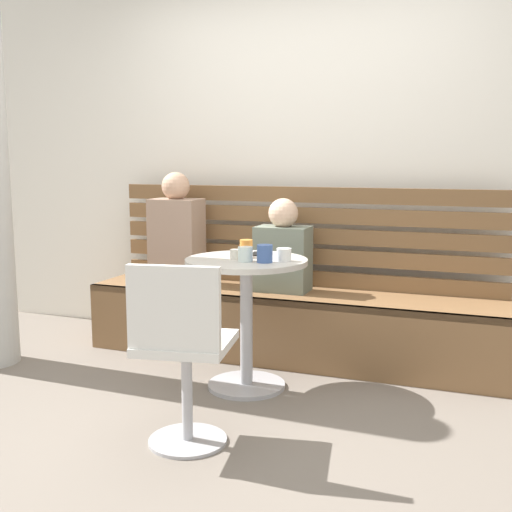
{
  "coord_description": "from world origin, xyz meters",
  "views": [
    {
      "loc": [
        1.18,
        -2.57,
        1.28
      ],
      "look_at": [
        -0.04,
        0.66,
        0.75
      ],
      "focal_mm": 44.05,
      "sensor_mm": 36.0,
      "label": 1
    }
  ],
  "objects_px": {
    "cup_glass_short": "(245,254)",
    "cup_ceramic_white": "(284,255)",
    "white_chair": "(182,348)",
    "cup_tumbler_orange": "(246,249)",
    "person_child_left": "(283,251)",
    "person_adult": "(177,234)",
    "cup_mug_blue": "(265,254)",
    "cafe_table": "(246,298)",
    "phone_on_table": "(258,254)",
    "booth_bench": "(291,325)",
    "cup_espresso_small": "(235,254)"
  },
  "relations": [
    {
      "from": "person_adult",
      "to": "cup_glass_short",
      "type": "bearing_deg",
      "value": -41.87
    },
    {
      "from": "cup_tumbler_orange",
      "to": "cup_mug_blue",
      "type": "bearing_deg",
      "value": -38.7
    },
    {
      "from": "cafe_table",
      "to": "phone_on_table",
      "type": "distance_m",
      "value": 0.28
    },
    {
      "from": "booth_bench",
      "to": "person_child_left",
      "type": "distance_m",
      "value": 0.49
    },
    {
      "from": "cafe_table",
      "to": "phone_on_table",
      "type": "xyz_separation_m",
      "value": [
        0.01,
        0.17,
        0.23
      ]
    },
    {
      "from": "cup_ceramic_white",
      "to": "cup_mug_blue",
      "type": "bearing_deg",
      "value": -137.0
    },
    {
      "from": "cup_glass_short",
      "to": "person_child_left",
      "type": "bearing_deg",
      "value": 91.57
    },
    {
      "from": "white_chair",
      "to": "person_adult",
      "type": "relative_size",
      "value": 1.12
    },
    {
      "from": "cup_glass_short",
      "to": "cup_ceramic_white",
      "type": "bearing_deg",
      "value": 24.34
    },
    {
      "from": "booth_bench",
      "to": "cup_espresso_small",
      "type": "height_order",
      "value": "cup_espresso_small"
    },
    {
      "from": "booth_bench",
      "to": "cafe_table",
      "type": "relative_size",
      "value": 3.65
    },
    {
      "from": "cup_mug_blue",
      "to": "phone_on_table",
      "type": "xyz_separation_m",
      "value": [
        -0.13,
        0.25,
        -0.04
      ]
    },
    {
      "from": "cup_ceramic_white",
      "to": "cup_espresso_small",
      "type": "xyz_separation_m",
      "value": [
        -0.27,
        -0.04,
        -0.01
      ]
    },
    {
      "from": "booth_bench",
      "to": "white_chair",
      "type": "bearing_deg",
      "value": -92.3
    },
    {
      "from": "cup_glass_short",
      "to": "cup_mug_blue",
      "type": "height_order",
      "value": "cup_mug_blue"
    },
    {
      "from": "cup_glass_short",
      "to": "phone_on_table",
      "type": "xyz_separation_m",
      "value": [
        -0.02,
        0.26,
        -0.04
      ]
    },
    {
      "from": "cup_mug_blue",
      "to": "cafe_table",
      "type": "bearing_deg",
      "value": 150.4
    },
    {
      "from": "person_adult",
      "to": "cup_tumbler_orange",
      "type": "height_order",
      "value": "person_adult"
    },
    {
      "from": "person_adult",
      "to": "cup_espresso_small",
      "type": "xyz_separation_m",
      "value": [
        0.7,
        -0.65,
        -0.01
      ]
    },
    {
      "from": "cup_espresso_small",
      "to": "white_chair",
      "type": "bearing_deg",
      "value": -84.89
    },
    {
      "from": "person_child_left",
      "to": "cup_glass_short",
      "type": "height_order",
      "value": "person_child_left"
    },
    {
      "from": "cup_tumbler_orange",
      "to": "booth_bench",
      "type": "bearing_deg",
      "value": 80.42
    },
    {
      "from": "cup_glass_short",
      "to": "person_adult",
      "type": "bearing_deg",
      "value": 138.13
    },
    {
      "from": "booth_bench",
      "to": "cup_mug_blue",
      "type": "bearing_deg",
      "value": -84.63
    },
    {
      "from": "white_chair",
      "to": "cup_tumbler_orange",
      "type": "height_order",
      "value": "white_chair"
    },
    {
      "from": "booth_bench",
      "to": "cup_ceramic_white",
      "type": "xyz_separation_m",
      "value": [
        0.15,
        -0.59,
        0.55
      ]
    },
    {
      "from": "cafe_table",
      "to": "cup_tumbler_orange",
      "type": "bearing_deg",
      "value": 111.46
    },
    {
      "from": "person_adult",
      "to": "person_child_left",
      "type": "relative_size",
      "value": 1.27
    },
    {
      "from": "person_adult",
      "to": "cup_tumbler_orange",
      "type": "distance_m",
      "value": 0.93
    },
    {
      "from": "white_chair",
      "to": "person_child_left",
      "type": "xyz_separation_m",
      "value": [
        -0.01,
        1.43,
        0.24
      ]
    },
    {
      "from": "cafe_table",
      "to": "cup_espresso_small",
      "type": "bearing_deg",
      "value": -144.97
    },
    {
      "from": "person_adult",
      "to": "booth_bench",
      "type": "bearing_deg",
      "value": -1.63
    },
    {
      "from": "cup_ceramic_white",
      "to": "person_child_left",
      "type": "bearing_deg",
      "value": 108.68
    },
    {
      "from": "cup_ceramic_white",
      "to": "cup_espresso_small",
      "type": "bearing_deg",
      "value": -172.58
    },
    {
      "from": "booth_bench",
      "to": "white_chair",
      "type": "distance_m",
      "value": 1.43
    },
    {
      "from": "person_adult",
      "to": "cup_glass_short",
      "type": "relative_size",
      "value": 9.48
    },
    {
      "from": "person_adult",
      "to": "phone_on_table",
      "type": "xyz_separation_m",
      "value": [
        0.76,
        -0.45,
        -0.04
      ]
    },
    {
      "from": "booth_bench",
      "to": "cup_tumbler_orange",
      "type": "relative_size",
      "value": 27.0
    },
    {
      "from": "person_adult",
      "to": "cup_tumbler_orange",
      "type": "bearing_deg",
      "value": -37.71
    },
    {
      "from": "booth_bench",
      "to": "person_child_left",
      "type": "xyz_separation_m",
      "value": [
        -0.06,
        0.02,
        0.48
      ]
    },
    {
      "from": "cup_glass_short",
      "to": "phone_on_table",
      "type": "relative_size",
      "value": 0.57
    },
    {
      "from": "cup_espresso_small",
      "to": "phone_on_table",
      "type": "height_order",
      "value": "cup_espresso_small"
    },
    {
      "from": "person_child_left",
      "to": "cup_espresso_small",
      "type": "xyz_separation_m",
      "value": [
        -0.06,
        -0.65,
        0.07
      ]
    },
    {
      "from": "person_adult",
      "to": "person_child_left",
      "type": "bearing_deg",
      "value": 0.06
    },
    {
      "from": "white_chair",
      "to": "person_child_left",
      "type": "bearing_deg",
      "value": 90.3
    },
    {
      "from": "person_adult",
      "to": "cup_tumbler_orange",
      "type": "xyz_separation_m",
      "value": [
        0.74,
        -0.57,
        0.01
      ]
    },
    {
      "from": "cup_espresso_small",
      "to": "cup_glass_short",
      "type": "bearing_deg",
      "value": -31.86
    },
    {
      "from": "person_child_left",
      "to": "cup_tumbler_orange",
      "type": "bearing_deg",
      "value": -92.85
    },
    {
      "from": "cup_tumbler_orange",
      "to": "phone_on_table",
      "type": "height_order",
      "value": "cup_tumbler_orange"
    },
    {
      "from": "person_adult",
      "to": "cup_espresso_small",
      "type": "relative_size",
      "value": 13.55
    }
  ]
}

